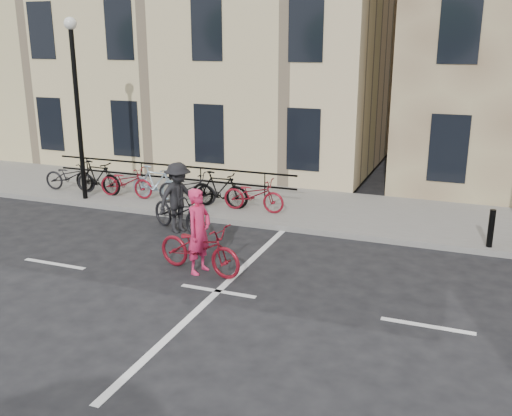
% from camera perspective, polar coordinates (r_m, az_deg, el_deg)
% --- Properties ---
extents(ground, '(120.00, 120.00, 0.00)m').
position_cam_1_polar(ground, '(11.42, -3.81, -8.31)').
color(ground, black).
rests_on(ground, ground).
extents(sidewalk, '(46.00, 4.00, 0.15)m').
position_cam_1_polar(sidewalk, '(18.17, -7.32, 1.23)').
color(sidewalk, slate).
rests_on(sidewalk, ground).
extents(building_west, '(20.00, 10.00, 10.00)m').
position_cam_1_polar(building_west, '(26.12, -10.26, 16.90)').
color(building_west, '#CAAF88').
rests_on(building_west, sidewalk).
extents(lamp_post, '(0.36, 0.36, 5.28)m').
position_cam_1_polar(lamp_post, '(17.65, -17.58, 11.44)').
color(lamp_post, black).
rests_on(lamp_post, sidewalk).
extents(bollard_east, '(0.14, 0.14, 0.90)m').
position_cam_1_polar(bollard_east, '(14.27, 22.45, -1.89)').
color(bollard_east, black).
rests_on(bollard_east, sidewalk).
extents(parked_bikes, '(8.30, 1.23, 1.05)m').
position_cam_1_polar(parked_bikes, '(17.39, -9.91, 2.37)').
color(parked_bikes, black).
rests_on(parked_bikes, sidewalk).
extents(cyclist_pink, '(2.16, 1.08, 1.84)m').
position_cam_1_polar(cyclist_pink, '(12.15, -5.69, -3.58)').
color(cyclist_pink, maroon).
rests_on(cyclist_pink, ground).
extents(cyclist_dark, '(2.17, 1.51, 1.83)m').
position_cam_1_polar(cyclist_dark, '(14.78, -7.76, 0.31)').
color(cyclist_dark, black).
rests_on(cyclist_dark, ground).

